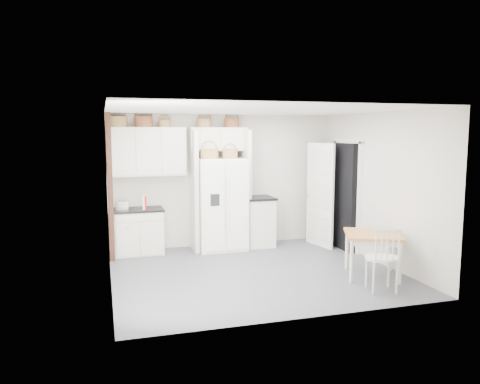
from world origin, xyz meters
name	(u,v)px	position (x,y,z in m)	size (l,w,h in m)	color
floor	(255,272)	(0.00, 0.00, 0.00)	(4.50, 4.50, 0.00)	#3F4149
ceiling	(255,110)	(0.00, 0.00, 2.60)	(4.50, 4.50, 0.00)	white
wall_back	(224,180)	(0.00, 2.00, 1.30)	(4.50, 4.50, 0.00)	beige
wall_left	(108,198)	(-2.25, 0.00, 1.30)	(4.00, 4.00, 0.00)	beige
wall_right	(378,188)	(2.25, 0.00, 1.30)	(4.00, 4.00, 0.00)	beige
refrigerator	(221,204)	(-0.15, 1.63, 0.88)	(0.91, 0.73, 1.77)	white
base_cab_left	(139,232)	(-1.71, 1.70, 0.41)	(0.88, 0.56, 0.82)	silver
base_cab_right	(258,222)	(0.63, 1.70, 0.47)	(0.54, 0.64, 0.94)	silver
dining_table	(372,255)	(1.70, -0.74, 0.35)	(0.83, 0.83, 0.69)	#A16F2D
windsor_chair	(382,258)	(1.45, -1.38, 0.48)	(0.47, 0.43, 0.96)	silver
counter_left	(138,210)	(-1.71, 1.70, 0.83)	(0.92, 0.59, 0.04)	black
counter_right	(258,198)	(0.63, 1.70, 0.96)	(0.58, 0.69, 0.04)	black
toaster	(122,206)	(-1.99, 1.66, 0.93)	(0.22, 0.13, 0.16)	silver
cookbook_red	(145,202)	(-1.59, 1.62, 0.98)	(0.04, 0.17, 0.25)	#B61316
cookbook_cream	(144,202)	(-1.60, 1.62, 0.98)	(0.04, 0.17, 0.25)	white
basket_upper_a	(118,122)	(-2.02, 1.83, 2.45)	(0.34, 0.34, 0.19)	brown
basket_upper_b	(144,122)	(-1.56, 1.83, 2.45)	(0.34, 0.34, 0.20)	#5C2818
basket_upper_c	(164,124)	(-1.18, 1.83, 2.42)	(0.23, 0.23, 0.13)	brown
basket_bridge_a	(204,123)	(-0.43, 1.83, 2.43)	(0.27, 0.27, 0.15)	brown
basket_bridge_b	(231,123)	(0.12, 1.83, 2.44)	(0.30, 0.30, 0.17)	#5C2818
basket_fridge_a	(209,154)	(-0.39, 1.53, 1.86)	(0.34, 0.34, 0.18)	brown
basket_fridge_b	(230,154)	(0.01, 1.53, 1.84)	(0.29, 0.29, 0.15)	brown
upper_cabinet	(148,152)	(-1.50, 1.83, 1.90)	(1.40, 0.34, 0.90)	silver
bridge_cabinet	(218,139)	(-0.15, 1.83, 2.12)	(1.12, 0.34, 0.45)	silver
fridge_panel_left	(194,191)	(-0.66, 1.70, 1.15)	(0.08, 0.60, 2.30)	silver
fridge_panel_right	(245,189)	(0.36, 1.70, 1.15)	(0.08, 0.60, 2.30)	silver
trim_post	(110,188)	(-2.20, 1.35, 1.30)	(0.09, 0.09, 2.60)	black
doorway_void	(345,196)	(2.16, 1.00, 1.02)	(0.18, 0.85, 2.05)	black
door_slab	(320,195)	(1.80, 1.33, 1.02)	(0.80, 0.04, 2.05)	white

